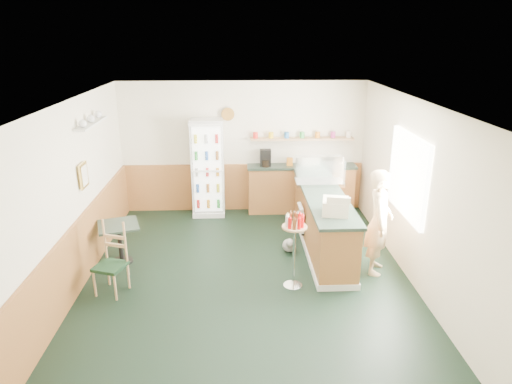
{
  "coord_description": "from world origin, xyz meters",
  "views": [
    {
      "loc": [
        -0.1,
        -6.2,
        3.59
      ],
      "look_at": [
        0.17,
        0.6,
        1.21
      ],
      "focal_mm": 32.0,
      "sensor_mm": 36.0,
      "label": 1
    }
  ],
  "objects_px": {
    "shopkeeper": "(379,222)",
    "cafe_table": "(119,236)",
    "display_case": "(320,171)",
    "cash_register": "(335,207)",
    "condiment_stand": "(294,238)",
    "drinks_fridge": "(208,168)",
    "cafe_chair": "(111,255)"
  },
  "relations": [
    {
      "from": "cafe_table",
      "to": "shopkeeper",
      "type": "bearing_deg",
      "value": -6.12
    },
    {
      "from": "cafe_chair",
      "to": "shopkeeper",
      "type": "bearing_deg",
      "value": 24.9
    },
    {
      "from": "drinks_fridge",
      "to": "shopkeeper",
      "type": "relative_size",
      "value": 1.18
    },
    {
      "from": "shopkeeper",
      "to": "display_case",
      "type": "bearing_deg",
      "value": 44.96
    },
    {
      "from": "condiment_stand",
      "to": "cafe_chair",
      "type": "relative_size",
      "value": 1.07
    },
    {
      "from": "condiment_stand",
      "to": "display_case",
      "type": "bearing_deg",
      "value": 69.97
    },
    {
      "from": "shopkeeper",
      "to": "cafe_table",
      "type": "bearing_deg",
      "value": 102.05
    },
    {
      "from": "display_case",
      "to": "cafe_chair",
      "type": "xyz_separation_m",
      "value": [
        -3.31,
        -1.79,
        -0.7
      ]
    },
    {
      "from": "drinks_fridge",
      "to": "cash_register",
      "type": "xyz_separation_m",
      "value": [
        2.07,
        -2.59,
        0.13
      ]
    },
    {
      "from": "cash_register",
      "to": "condiment_stand",
      "type": "xyz_separation_m",
      "value": [
        -0.66,
        -0.38,
        -0.34
      ]
    },
    {
      "from": "cash_register",
      "to": "shopkeeper",
      "type": "distance_m",
      "value": 0.76
    },
    {
      "from": "display_case",
      "to": "cash_register",
      "type": "relative_size",
      "value": 2.12
    },
    {
      "from": "shopkeeper",
      "to": "condiment_stand",
      "type": "relative_size",
      "value": 1.47
    },
    {
      "from": "condiment_stand",
      "to": "cafe_table",
      "type": "height_order",
      "value": "condiment_stand"
    },
    {
      "from": "shopkeeper",
      "to": "condiment_stand",
      "type": "height_order",
      "value": "shopkeeper"
    },
    {
      "from": "drinks_fridge",
      "to": "condiment_stand",
      "type": "bearing_deg",
      "value": -64.59
    },
    {
      "from": "drinks_fridge",
      "to": "display_case",
      "type": "bearing_deg",
      "value": -29.35
    },
    {
      "from": "display_case",
      "to": "shopkeeper",
      "type": "xyz_separation_m",
      "value": [
        0.7,
        -1.39,
        -0.41
      ]
    },
    {
      "from": "condiment_stand",
      "to": "cash_register",
      "type": "bearing_deg",
      "value": 30.08
    },
    {
      "from": "drinks_fridge",
      "to": "cafe_table",
      "type": "relative_size",
      "value": 2.55
    },
    {
      "from": "display_case",
      "to": "cash_register",
      "type": "bearing_deg",
      "value": -90.0
    },
    {
      "from": "cash_register",
      "to": "cafe_table",
      "type": "xyz_separation_m",
      "value": [
        -3.4,
        0.48,
        -0.64
      ]
    },
    {
      "from": "shopkeeper",
      "to": "condiment_stand",
      "type": "distance_m",
      "value": 1.43
    },
    {
      "from": "cash_register",
      "to": "cafe_chair",
      "type": "relative_size",
      "value": 0.38
    },
    {
      "from": "drinks_fridge",
      "to": "cafe_table",
      "type": "distance_m",
      "value": 2.55
    },
    {
      "from": "drinks_fridge",
      "to": "cafe_chair",
      "type": "height_order",
      "value": "drinks_fridge"
    },
    {
      "from": "display_case",
      "to": "shopkeeper",
      "type": "bearing_deg",
      "value": -63.21
    },
    {
      "from": "cafe_table",
      "to": "condiment_stand",
      "type": "bearing_deg",
      "value": -17.5
    },
    {
      "from": "cash_register",
      "to": "drinks_fridge",
      "type": "bearing_deg",
      "value": 140.77
    },
    {
      "from": "cash_register",
      "to": "cafe_table",
      "type": "relative_size",
      "value": 0.52
    },
    {
      "from": "drinks_fridge",
      "to": "cafe_chair",
      "type": "bearing_deg",
      "value": -112.73
    },
    {
      "from": "condiment_stand",
      "to": "drinks_fridge",
      "type": "bearing_deg",
      "value": 115.41
    }
  ]
}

